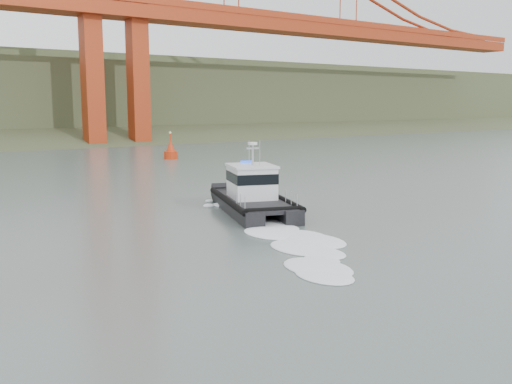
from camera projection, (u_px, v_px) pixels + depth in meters
ground at (305, 273)px, 23.50m from camera, size 400.00×400.00×0.00m
patrol_boat at (253, 194)px, 36.51m from camera, size 6.51×10.18×4.65m
nav_buoy at (171, 151)px, 72.07m from camera, size 1.76×1.76×3.66m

